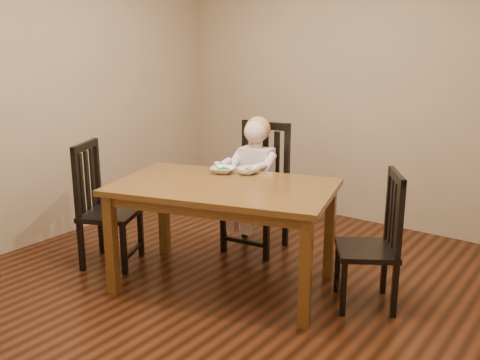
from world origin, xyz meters
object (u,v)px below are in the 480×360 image
Objects in this scene: bowl_peas at (223,170)px; dining_table at (224,196)px; toddler at (255,172)px; bowl_veg at (247,171)px; chair_child at (258,189)px; chair_left at (104,207)px; chair_right at (374,243)px.

dining_table is at bearing -51.10° from bowl_peas.
bowl_veg is at bearing 107.63° from toddler.
chair_child is 0.56m from bowl_veg.
dining_table is 1.75× the size of chair_left.
bowl_peas is at bearing 84.11° from chair_child.
dining_table is at bearing 98.74° from chair_child.
chair_right is 1.34m from toddler.
dining_table is at bearing 76.82° from chair_right.
bowl_peas is (-0.22, 0.27, 0.12)m from dining_table.
chair_child is at bearing 38.68° from chair_right.
chair_left is 1.32m from toddler.
chair_left reaches higher than chair_right.
chair_right is at bearing 19.33° from dining_table.
dining_table is at bearing -83.22° from bowl_veg.
toddler is (-0.22, 0.74, 0.00)m from dining_table.
bowl_peas is 0.19m from bowl_veg.
bowl_veg is at bearing 25.29° from bowl_peas.
toddler is at bearing 106.81° from dining_table.
toddler reaches higher than bowl_peas.
bowl_veg is at bearing 94.78° from chair_left.
bowl_peas is 1.17× the size of bowl_veg.
chair_left is 1.05m from bowl_peas.
chair_child is 5.89× the size of bowl_peas.
dining_table is at bearing 77.52° from chair_left.
bowl_veg is (-1.08, -0.01, 0.36)m from chair_right.
chair_child is at bearing 106.17° from dining_table.
bowl_veg is (0.18, -0.39, 0.12)m from toddler.
chair_left is 1.23m from bowl_veg.
chair_left is at bearing -166.40° from dining_table.
bowl_peas is (-1.26, -0.10, 0.36)m from chair_right.
dining_table is 0.85m from chair_child.
chair_child is (-0.23, 0.80, -0.17)m from dining_table.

